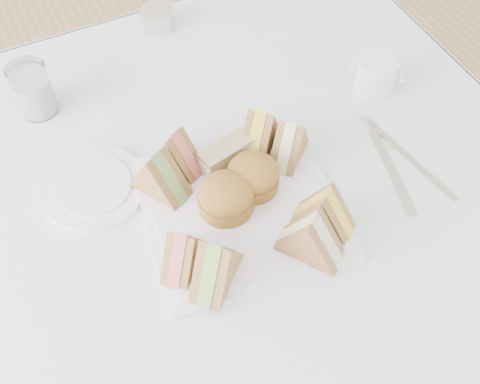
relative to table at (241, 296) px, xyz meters
name	(u,v)px	position (x,y,z in m)	size (l,w,h in m)	color
floor	(241,360)	(0.00, 0.00, -0.37)	(4.00, 4.00, 0.00)	#9E7751
table	(241,296)	(0.00, 0.00, 0.00)	(0.90, 0.90, 0.74)	brown
tablecloth	(242,191)	(0.00, 0.00, 0.37)	(1.02, 1.02, 0.01)	white
serving_plate	(240,209)	(-0.02, -0.03, 0.38)	(0.30, 0.30, 0.01)	white
sandwich_fl_a	(183,249)	(-0.14, -0.09, 0.43)	(0.09, 0.04, 0.08)	#A08250
sandwich_fl_b	(216,262)	(-0.11, -0.13, 0.43)	(0.10, 0.05, 0.09)	#A08250
sandwich_fr_a	(325,208)	(0.08, -0.12, 0.43)	(0.09, 0.04, 0.08)	#A08250
sandwich_fr_b	(311,235)	(0.04, -0.15, 0.43)	(0.10, 0.05, 0.09)	#A08250
sandwich_bl_a	(159,172)	(-0.12, 0.05, 0.43)	(0.10, 0.05, 0.09)	#A08250
sandwich_bl_b	(176,150)	(-0.08, 0.08, 0.43)	(0.09, 0.04, 0.08)	#A08250
sandwich_br_a	(290,140)	(0.10, 0.02, 0.43)	(0.09, 0.04, 0.08)	#A08250
sandwich_br_b	(260,129)	(0.06, 0.06, 0.43)	(0.09, 0.04, 0.08)	#A08250
scone_left	(226,196)	(-0.04, -0.03, 0.42)	(0.09, 0.09, 0.06)	olive
scone_right	(253,175)	(0.02, -0.01, 0.42)	(0.08, 0.08, 0.06)	olive
pastry_slice	(226,155)	(0.00, 0.05, 0.41)	(0.09, 0.04, 0.04)	beige
side_plate	(94,187)	(-0.21, 0.11, 0.38)	(0.17, 0.17, 0.01)	white
water_glass	(33,90)	(-0.25, 0.32, 0.43)	(0.07, 0.07, 0.10)	white
tea_strainer	(158,20)	(0.03, 0.44, 0.39)	(0.07, 0.07, 0.04)	silver
knife	(391,170)	(0.24, -0.07, 0.38)	(0.02, 0.19, 0.00)	silver
fork	(414,163)	(0.28, -0.08, 0.38)	(0.01, 0.19, 0.00)	silver
creamer_jug	(375,75)	(0.32, 0.11, 0.41)	(0.07, 0.07, 0.06)	white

